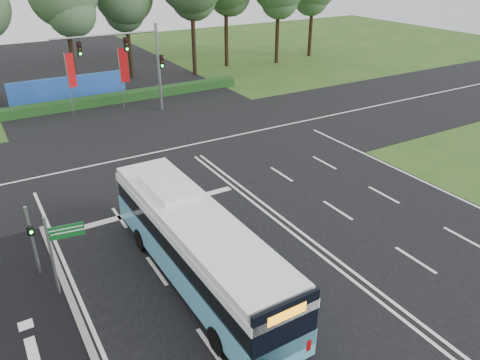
{
  "coord_description": "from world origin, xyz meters",
  "views": [
    {
      "loc": [
        -11.68,
        -15.38,
        12.08
      ],
      "look_at": [
        -1.36,
        2.0,
        2.1
      ],
      "focal_mm": 35.0,
      "sensor_mm": 36.0,
      "label": 1
    }
  ],
  "objects": [
    {
      "name": "traffic_light_gantry",
      "position": [
        0.21,
        20.5,
        4.66
      ],
      "size": [
        8.41,
        0.28,
        7.0
      ],
      "color": "gray",
      "rests_on": "ground"
    },
    {
      "name": "blue_hoarding",
      "position": [
        -4.0,
        27.0,
        1.1
      ],
      "size": [
        10.0,
        0.3,
        2.2
      ],
      "primitive_type": "cube",
      "color": "blue",
      "rests_on": "ground"
    },
    {
      "name": "ground",
      "position": [
        0.0,
        0.0,
        0.0
      ],
      "size": [
        120.0,
        120.0,
        0.0
      ],
      "primitive_type": "plane",
      "color": "#29531B",
      "rests_on": "ground"
    },
    {
      "name": "pedestrian_signal",
      "position": [
        -10.81,
        2.27,
        1.75
      ],
      "size": [
        0.3,
        0.41,
        3.2
      ],
      "rotation": [
        0.0,
        0.0,
        -0.37
      ],
      "color": "gray",
      "rests_on": "ground"
    },
    {
      "name": "road_cross",
      "position": [
        0.0,
        12.0,
        0.03
      ],
      "size": [
        120.0,
        14.0,
        0.05
      ],
      "primitive_type": "cube",
      "color": "black",
      "rests_on": "ground"
    },
    {
      "name": "road_main",
      "position": [
        0.0,
        0.0,
        0.02
      ],
      "size": [
        20.0,
        120.0,
        0.04
      ],
      "primitive_type": "cube",
      "color": "black",
      "rests_on": "ground"
    },
    {
      "name": "kerb_strip",
      "position": [
        -10.1,
        -3.0,
        0.06
      ],
      "size": [
        0.25,
        18.0,
        0.12
      ],
      "primitive_type": "cube",
      "color": "gray",
      "rests_on": "ground"
    },
    {
      "name": "banner_flag_mid",
      "position": [
        -0.43,
        22.23,
        3.33
      ],
      "size": [
        0.73,
        0.29,
        5.15
      ],
      "rotation": [
        0.0,
        0.0,
        -0.32
      ],
      "color": "gray",
      "rests_on": "ground"
    },
    {
      "name": "hedge",
      "position": [
        0.0,
        24.5,
        0.4
      ],
      "size": [
        22.0,
        1.2,
        0.8
      ],
      "primitive_type": "cube",
      "color": "#183A15",
      "rests_on": "ground"
    },
    {
      "name": "street_sign",
      "position": [
        -10.07,
        0.52,
        2.24
      ],
      "size": [
        1.36,
        0.27,
        3.5
      ],
      "rotation": [
        0.0,
        0.0,
        -0.14
      ],
      "color": "gray",
      "rests_on": "ground"
    },
    {
      "name": "banner_flag_left",
      "position": [
        -4.45,
        23.02,
        3.23
      ],
      "size": [
        0.72,
        0.22,
        4.98
      ],
      "rotation": [
        0.0,
        0.0,
        0.24
      ],
      "color": "gray",
      "rests_on": "ground"
    },
    {
      "name": "city_bus",
      "position": [
        -5.37,
        -1.43,
        1.69
      ],
      "size": [
        2.66,
        11.72,
        3.36
      ],
      "rotation": [
        0.0,
        0.0,
        0.01
      ],
      "color": "#57A8CB",
      "rests_on": "ground"
    }
  ]
}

